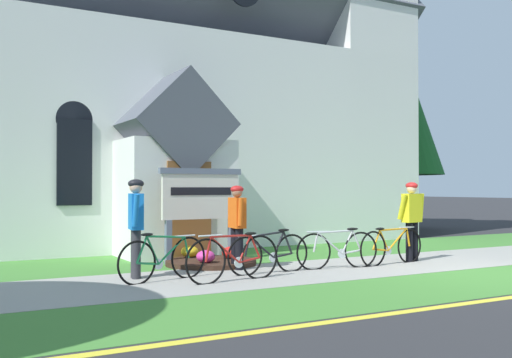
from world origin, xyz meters
TOP-DOWN VIEW (x-y plane):
  - ground at (0.00, 4.00)m, footprint 140.00×140.00m
  - sidewalk_slab at (-1.66, 1.79)m, footprint 32.00×2.59m
  - grass_verge at (-1.66, -0.57)m, footprint 32.00×2.13m
  - church_lawn at (-1.66, 4.56)m, footprint 24.00×2.95m
  - curb_paint_stripe at (-1.66, -1.79)m, footprint 28.00×0.16m
  - church_building at (-1.29, 9.96)m, footprint 12.58×10.25m
  - church_sign at (-3.78, 3.93)m, footprint 1.82×0.15m
  - flower_bed at (-3.78, 3.46)m, footprint 1.80×1.80m
  - bicycle_blue at (-3.37, 1.85)m, footprint 1.69×0.11m
  - bicycle_yellow at (-0.60, 1.74)m, footprint 1.78×0.24m
  - bicycle_green at (-5.33, 1.96)m, footprint 1.70×0.50m
  - bicycle_silver at (-1.91, 1.77)m, footprint 1.69×0.32m
  - bicycle_black at (-4.33, 1.37)m, footprint 1.81×0.25m
  - cyclist_in_white_jersey at (-3.63, 2.61)m, footprint 0.27×0.71m
  - cyclist_in_orange_jersey at (-5.64, 2.44)m, footprint 0.30×0.70m
  - cyclist_in_red_jersey at (0.10, 1.90)m, footprint 0.66×0.30m
  - roadside_conifer at (6.50, 9.71)m, footprint 3.99×3.99m

SIDE VIEW (x-z plane):
  - ground at x=0.00m, z-range 0.00..0.00m
  - curb_paint_stripe at x=-1.66m, z-range 0.00..0.01m
  - grass_verge at x=-1.66m, z-range 0.00..0.01m
  - church_lawn at x=-1.66m, z-range 0.00..0.01m
  - sidewalk_slab at x=-1.66m, z-range 0.00..0.01m
  - flower_bed at x=-3.78m, z-range -0.08..0.26m
  - bicycle_silver at x=-1.91m, z-range -0.03..0.76m
  - bicycle_blue at x=-3.37m, z-range -0.04..0.77m
  - bicycle_yellow at x=-0.60m, z-range -0.02..0.76m
  - bicycle_green at x=-5.33m, z-range -0.04..0.79m
  - bicycle_black at x=-4.33m, z-range -0.02..0.79m
  - cyclist_in_white_jersey at x=-3.63m, z-range 0.12..1.70m
  - cyclist_in_red_jersey at x=0.10m, z-range 0.14..1.79m
  - cyclist_in_orange_jersey at x=-5.64m, z-range 0.15..1.83m
  - church_sign at x=-3.78m, z-range 0.33..2.27m
  - church_building at x=-1.29m, z-range -2.13..11.91m
  - roadside_conifer at x=6.50m, z-range 1.00..9.18m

